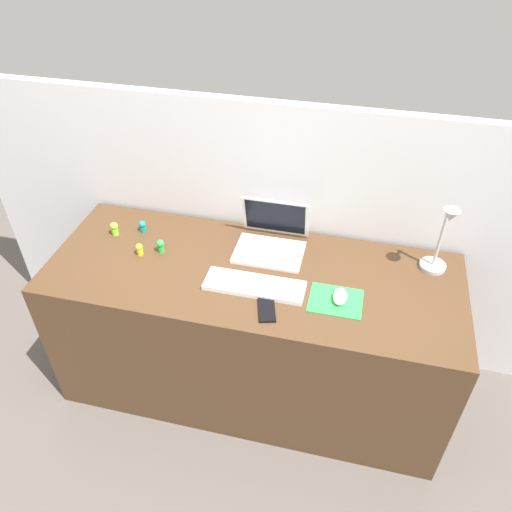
# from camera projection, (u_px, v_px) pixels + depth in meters

# --- Properties ---
(ground_plane) EXTENTS (6.00, 6.00, 0.00)m
(ground_plane) POSITION_uv_depth(u_px,v_px,m) (253.00, 380.00, 2.57)
(ground_plane) COLOR #59514C
(back_wall) EXTENTS (2.96, 0.05, 1.34)m
(back_wall) POSITION_uv_depth(u_px,v_px,m) (270.00, 234.00, 2.43)
(back_wall) COLOR silver
(back_wall) RESTS_ON ground_plane
(desk) EXTENTS (1.76, 0.67, 0.74)m
(desk) POSITION_uv_depth(u_px,v_px,m) (252.00, 331.00, 2.34)
(desk) COLOR #4C331E
(desk) RESTS_ON ground_plane
(laptop) EXTENTS (0.30, 0.26, 0.21)m
(laptop) POSITION_uv_depth(u_px,v_px,m) (272.00, 236.00, 2.21)
(laptop) COLOR white
(laptop) RESTS_ON desk
(keyboard) EXTENTS (0.41, 0.13, 0.02)m
(keyboard) POSITION_uv_depth(u_px,v_px,m) (255.00, 286.00, 2.02)
(keyboard) COLOR white
(keyboard) RESTS_ON desk
(mousepad) EXTENTS (0.21, 0.17, 0.00)m
(mousepad) POSITION_uv_depth(u_px,v_px,m) (336.00, 301.00, 1.97)
(mousepad) COLOR green
(mousepad) RESTS_ON desk
(mouse) EXTENTS (0.06, 0.10, 0.03)m
(mouse) POSITION_uv_depth(u_px,v_px,m) (340.00, 296.00, 1.96)
(mouse) COLOR white
(mouse) RESTS_ON mousepad
(cell_phone) EXTENTS (0.10, 0.14, 0.01)m
(cell_phone) POSITION_uv_depth(u_px,v_px,m) (267.00, 310.00, 1.92)
(cell_phone) COLOR black
(cell_phone) RESTS_ON desk
(desk_lamp) EXTENTS (0.11, 0.15, 0.34)m
(desk_lamp) POSITION_uv_depth(u_px,v_px,m) (441.00, 241.00, 2.00)
(desk_lamp) COLOR #B7B7BC
(desk_lamp) RESTS_ON desk
(toy_figurine_green) EXTENTS (0.03, 0.03, 0.06)m
(toy_figurine_green) POSITION_uv_depth(u_px,v_px,m) (161.00, 246.00, 2.19)
(toy_figurine_green) COLOR green
(toy_figurine_green) RESTS_ON desk
(toy_figurine_teal) EXTENTS (0.03, 0.03, 0.05)m
(toy_figurine_teal) POSITION_uv_depth(u_px,v_px,m) (143.00, 226.00, 2.31)
(toy_figurine_teal) COLOR teal
(toy_figurine_teal) RESTS_ON desk
(toy_figurine_lime) EXTENTS (0.04, 0.04, 0.07)m
(toy_figurine_lime) POSITION_uv_depth(u_px,v_px,m) (114.00, 228.00, 2.29)
(toy_figurine_lime) COLOR #8CDB33
(toy_figurine_lime) RESTS_ON desk
(toy_figurine_yellow) EXTENTS (0.03, 0.03, 0.06)m
(toy_figurine_yellow) POSITION_uv_depth(u_px,v_px,m) (139.00, 249.00, 2.17)
(toy_figurine_yellow) COLOR yellow
(toy_figurine_yellow) RESTS_ON desk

